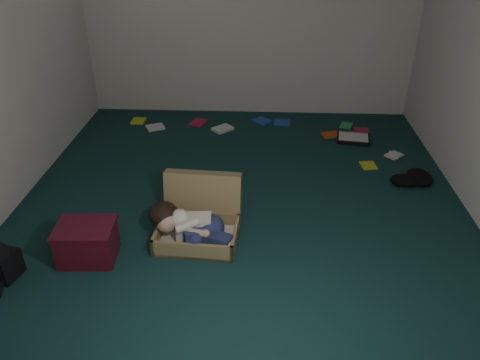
{
  "coord_description": "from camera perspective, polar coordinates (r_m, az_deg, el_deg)",
  "views": [
    {
      "loc": [
        0.17,
        -3.51,
        2.3
      ],
      "look_at": [
        0.0,
        -0.15,
        0.35
      ],
      "focal_mm": 35.0,
      "sensor_mm": 36.0,
      "label": 1
    }
  ],
  "objects": [
    {
      "name": "floor",
      "position": [
        4.2,
        0.1,
        -3.11
      ],
      "size": [
        4.5,
        4.5,
        0.0
      ],
      "primitive_type": "plane",
      "color": "#11302F",
      "rests_on": "ground"
    },
    {
      "name": "wall_back",
      "position": [
        5.85,
        1.25,
        20.26
      ],
      "size": [
        4.5,
        0.0,
        4.5
      ],
      "primitive_type": "plane",
      "rotation": [
        1.57,
        0.0,
        0.0
      ],
      "color": "silver",
      "rests_on": "ground"
    },
    {
      "name": "wall_front",
      "position": [
        1.61,
        -3.77,
        -8.2
      ],
      "size": [
        4.5,
        0.0,
        4.5
      ],
      "primitive_type": "plane",
      "rotation": [
        -1.57,
        0.0,
        0.0
      ],
      "color": "silver",
      "rests_on": "ground"
    },
    {
      "name": "suitcase",
      "position": [
        3.8,
        -4.93,
        -4.7
      ],
      "size": [
        0.67,
        0.66,
        0.47
      ],
      "rotation": [
        0.0,
        0.0,
        -0.06
      ],
      "color": "#8E784E",
      "rests_on": "floor"
    },
    {
      "name": "person",
      "position": [
        3.65,
        -6.1,
        -5.54
      ],
      "size": [
        0.68,
        0.36,
        0.29
      ],
      "rotation": [
        0.0,
        0.0,
        -0.06
      ],
      "color": "silver",
      "rests_on": "suitcase"
    },
    {
      "name": "maroon_bin",
      "position": [
        3.7,
        -18.14,
        -7.23
      ],
      "size": [
        0.44,
        0.36,
        0.29
      ],
      "rotation": [
        0.0,
        0.0,
        0.06
      ],
      "color": "#4B0F1C",
      "rests_on": "floor"
    },
    {
      "name": "clothing_pile",
      "position": [
        4.86,
        20.89,
        0.68
      ],
      "size": [
        0.55,
        0.5,
        0.14
      ],
      "primitive_type": null,
      "rotation": [
        0.0,
        0.0,
        -0.34
      ],
      "color": "black",
      "rests_on": "floor"
    },
    {
      "name": "paper_tray",
      "position": [
        5.53,
        13.63,
        4.93
      ],
      "size": [
        0.4,
        0.33,
        0.05
      ],
      "rotation": [
        0.0,
        0.0,
        -0.15
      ],
      "color": "black",
      "rests_on": "floor"
    },
    {
      "name": "book_scatter",
      "position": [
        5.6,
        5.09,
        5.87
      ],
      "size": [
        3.15,
        1.35,
        0.02
      ],
      "color": "#C3CD24",
      "rests_on": "floor"
    }
  ]
}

